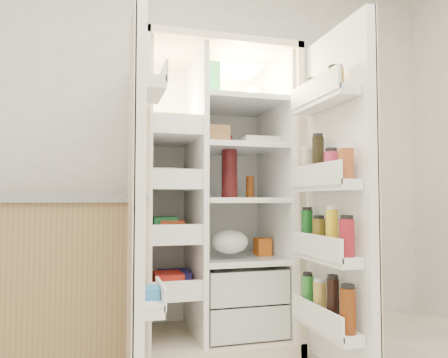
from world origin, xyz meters
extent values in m
cube|color=white|center=(0.00, 2.00, 1.35)|extent=(4.00, 0.02, 2.70)
cube|color=beige|center=(0.19, 1.93, 0.90)|extent=(0.92, 0.04, 1.80)
cube|color=beige|center=(-0.25, 1.60, 0.90)|extent=(0.04, 0.70, 1.80)
cube|color=beige|center=(0.63, 1.60, 0.90)|extent=(0.04, 0.70, 1.80)
cube|color=beige|center=(0.19, 1.60, 1.78)|extent=(0.92, 0.70, 0.04)
cube|color=beige|center=(0.19, 1.60, 0.04)|extent=(0.92, 0.70, 0.08)
cube|color=white|center=(0.19, 1.90, 0.92)|extent=(0.84, 0.02, 1.68)
cube|color=white|center=(-0.22, 1.60, 0.92)|extent=(0.02, 0.62, 1.68)
cube|color=white|center=(0.60, 1.60, 0.92)|extent=(0.02, 0.62, 1.68)
cube|color=white|center=(0.08, 1.60, 0.92)|extent=(0.03, 0.62, 1.68)
cube|color=silver|center=(0.34, 1.58, 0.18)|extent=(0.47, 0.52, 0.19)
cube|color=silver|center=(0.34, 1.58, 0.39)|extent=(0.47, 0.52, 0.19)
cube|color=#FFD18C|center=(0.34, 1.65, 1.72)|extent=(0.30, 0.30, 0.02)
cube|color=white|center=(-0.08, 1.60, 0.35)|extent=(0.28, 0.58, 0.02)
cube|color=white|center=(-0.08, 1.60, 0.65)|extent=(0.28, 0.58, 0.02)
cube|color=white|center=(-0.08, 1.60, 0.95)|extent=(0.28, 0.58, 0.02)
cube|color=white|center=(-0.08, 1.60, 1.25)|extent=(0.28, 0.58, 0.02)
cube|color=white|center=(0.34, 1.60, 0.52)|extent=(0.49, 0.58, 0.01)
cube|color=white|center=(0.34, 1.60, 0.88)|extent=(0.49, 0.58, 0.01)
cube|color=white|center=(0.34, 1.60, 1.20)|extent=(0.49, 0.58, 0.02)
cube|color=white|center=(0.34, 1.60, 1.48)|extent=(0.49, 0.58, 0.02)
cube|color=red|center=(-0.08, 1.60, 0.41)|extent=(0.16, 0.20, 0.10)
cube|color=#258848|center=(-0.08, 1.60, 0.72)|extent=(0.14, 0.18, 0.12)
cube|color=white|center=(-0.08, 1.60, 0.99)|extent=(0.20, 0.22, 0.07)
cube|color=gold|center=(-0.08, 1.60, 1.33)|extent=(0.15, 0.16, 0.14)
cube|color=#383297|center=(-0.08, 1.60, 0.40)|extent=(0.18, 0.20, 0.09)
cube|color=#C94923|center=(-0.08, 1.60, 0.71)|extent=(0.14, 0.18, 0.10)
cube|color=silver|center=(-0.08, 1.60, 1.02)|extent=(0.16, 0.16, 0.12)
sphere|color=orange|center=(0.22, 1.50, 0.12)|extent=(0.07, 0.07, 0.07)
sphere|color=orange|center=(0.31, 1.54, 0.12)|extent=(0.07, 0.07, 0.07)
sphere|color=orange|center=(0.41, 1.50, 0.12)|extent=(0.07, 0.07, 0.07)
sphere|color=orange|center=(0.27, 1.64, 0.12)|extent=(0.07, 0.07, 0.07)
sphere|color=orange|center=(0.37, 1.62, 0.12)|extent=(0.07, 0.07, 0.07)
ellipsoid|color=#446D24|center=(0.34, 1.60, 0.40)|extent=(0.26, 0.24, 0.11)
cylinder|color=#420E10|center=(0.28, 1.55, 1.04)|extent=(0.10, 0.10, 0.30)
cylinder|color=#71300C|center=(0.43, 1.58, 0.96)|extent=(0.05, 0.05, 0.14)
cube|color=#268D47|center=(0.16, 1.50, 1.60)|extent=(0.08, 0.08, 0.22)
cylinder|color=silver|center=(0.47, 1.59, 1.54)|extent=(0.12, 0.12, 0.11)
cylinder|color=#985A23|center=(0.29, 1.71, 1.54)|extent=(0.07, 0.07, 0.10)
cube|color=silver|center=(0.49, 1.51, 1.24)|extent=(0.26, 0.11, 0.06)
cube|color=#A37141|center=(0.17, 1.54, 1.27)|extent=(0.20, 0.11, 0.12)
ellipsoid|color=silver|center=(0.28, 1.52, 0.60)|extent=(0.22, 0.20, 0.14)
cube|color=orange|center=(0.53, 1.63, 0.58)|extent=(0.09, 0.11, 0.11)
cube|color=white|center=(-0.31, 1.05, 0.90)|extent=(0.05, 0.40, 1.72)
cube|color=beige|center=(-0.34, 1.05, 0.90)|extent=(0.01, 0.40, 1.72)
cube|color=white|center=(-0.24, 1.05, 0.40)|extent=(0.09, 0.32, 0.06)
cube|color=white|center=(-0.24, 1.05, 1.40)|extent=(0.09, 0.32, 0.06)
cube|color=#338CCC|center=(-0.24, 1.05, 0.43)|extent=(0.07, 0.12, 0.10)
cube|color=white|center=(0.69, 0.96, 0.90)|extent=(0.05, 0.58, 1.72)
cube|color=beige|center=(0.71, 0.96, 0.90)|extent=(0.01, 0.58, 1.72)
cube|color=white|center=(0.60, 0.96, 0.26)|extent=(0.11, 0.50, 0.05)
cube|color=white|center=(0.60, 0.96, 0.60)|extent=(0.11, 0.50, 0.05)
cube|color=white|center=(0.60, 0.96, 0.95)|extent=(0.11, 0.50, 0.05)
cube|color=white|center=(0.60, 0.96, 1.38)|extent=(0.11, 0.50, 0.05)
cylinder|color=#662A0B|center=(0.60, 0.76, 0.39)|extent=(0.07, 0.07, 0.20)
cylinder|color=black|center=(0.60, 0.89, 0.40)|extent=(0.06, 0.06, 0.22)
cylinder|color=gold|center=(0.60, 1.02, 0.38)|extent=(0.06, 0.06, 0.18)
cylinder|color=#2B832E|center=(0.60, 1.15, 0.38)|extent=(0.06, 0.06, 0.19)
cylinder|color=maroon|center=(0.60, 0.76, 0.71)|extent=(0.07, 0.07, 0.17)
cylinder|color=yellow|center=(0.60, 0.89, 0.73)|extent=(0.06, 0.06, 0.21)
cylinder|color=brown|center=(0.60, 1.02, 0.70)|extent=(0.07, 0.07, 0.16)
cylinder|color=#124F1A|center=(0.60, 1.15, 0.72)|extent=(0.06, 0.06, 0.20)
cylinder|color=brown|center=(0.60, 0.76, 1.04)|extent=(0.07, 0.07, 0.14)
cylinder|color=#A92B4B|center=(0.60, 0.89, 1.04)|extent=(0.07, 0.07, 0.14)
cylinder|color=black|center=(0.60, 1.02, 1.09)|extent=(0.06, 0.06, 0.23)
cylinder|color=#BFB09D|center=(0.60, 1.15, 1.06)|extent=(0.06, 0.06, 0.18)
cylinder|color=brown|center=(0.60, 0.84, 1.45)|extent=(0.08, 0.08, 0.10)
cylinder|color=#91431A|center=(0.60, 1.06, 1.45)|extent=(0.08, 0.08, 0.10)
cube|color=olive|center=(-0.88, 1.54, 0.43)|extent=(1.21, 0.63, 0.87)
cube|color=gray|center=(-0.88, 1.54, 0.89)|extent=(1.25, 0.67, 0.04)
camera|label=1|loc=(-0.45, -0.94, 0.88)|focal=34.00mm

